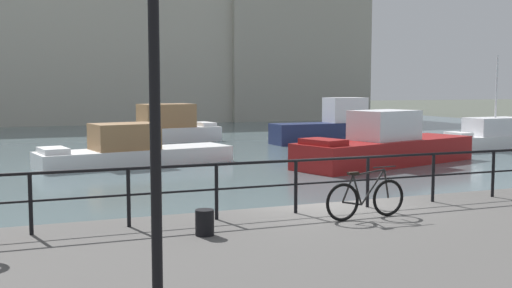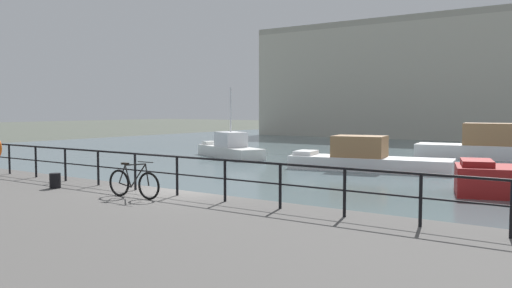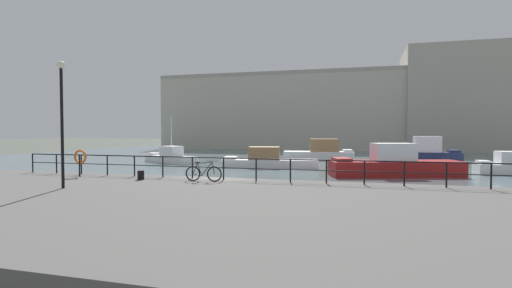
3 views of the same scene
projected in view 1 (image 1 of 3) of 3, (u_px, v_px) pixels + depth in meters
ground_plane at (324, 250)px, 13.46m from camera, size 240.00×240.00×0.00m
water_basin at (114, 139)px, 41.45m from camera, size 80.00×60.00×0.01m
harbor_building at (138, 53)px, 63.44m from camera, size 58.23×14.74×16.76m
moored_harbor_tender at (336, 127)px, 38.80m from camera, size 8.01×2.15×2.83m
moored_green_narrowboat at (497, 137)px, 34.77m from camera, size 6.88×2.28×5.24m
moored_cabin_cruiser at (385, 146)px, 27.97m from camera, size 9.96×5.35×2.46m
moored_red_daysailer at (160, 128)px, 39.19m from camera, size 8.32×3.79×2.42m
moored_white_yacht at (131, 151)px, 27.82m from camera, size 9.02×3.81×1.89m
quay_railing at (401, 170)px, 13.12m from camera, size 24.81×0.07×1.08m
parked_bicycle at (366, 198)px, 11.73m from camera, size 1.77×0.19×0.98m
mooring_bollard at (205, 222)px, 10.44m from camera, size 0.32×0.32×0.44m
quay_lamp_post at (153, 13)px, 6.51m from camera, size 0.32×0.32×5.23m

